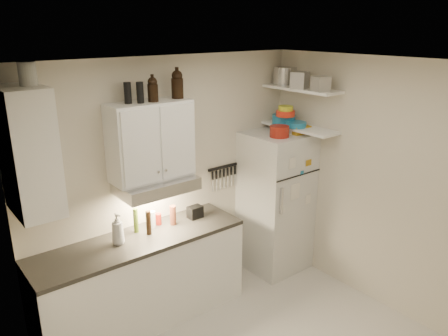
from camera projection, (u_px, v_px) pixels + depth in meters
ceiling at (275, 64)px, 3.10m from camera, size 3.20×3.00×0.02m
back_wall at (170, 181)px, 4.64m from camera, size 3.20×0.02×2.60m
left_wall at (71, 307)px, 2.56m from camera, size 0.02×3.00×2.60m
right_wall at (383, 187)px, 4.46m from camera, size 0.02×3.00×2.60m
base_cabinet at (143, 282)px, 4.35m from camera, size 2.10×0.60×0.88m
countertop at (140, 240)px, 4.21m from camera, size 2.10×0.62×0.04m
upper_cabinet at (151, 141)px, 4.17m from camera, size 0.80×0.33×0.75m
side_cabinet at (28, 152)px, 3.36m from camera, size 0.33×0.55×1.00m
range_hood at (156, 185)px, 4.25m from camera, size 0.76×0.46×0.12m
fridge at (276, 202)px, 5.25m from camera, size 0.70×0.68×1.70m
shelf_hi at (302, 89)px, 4.85m from camera, size 0.30×0.95×0.03m
shelf_lo at (299, 128)px, 4.99m from camera, size 0.30×0.95×0.03m
knife_strip at (223, 167)px, 5.02m from camera, size 0.42×0.02×0.03m
dutch_oven at (279, 131)px, 4.80m from camera, size 0.25×0.25×0.12m
book_stack at (296, 129)px, 5.00m from camera, size 0.26×0.30×0.09m
spice_jar at (292, 130)px, 4.93m from camera, size 0.08×0.08×0.10m
stock_pot at (285, 76)px, 5.09m from camera, size 0.33×0.33×0.20m
tin_a at (300, 80)px, 4.75m from camera, size 0.23×0.22×0.18m
tin_b at (321, 84)px, 4.55m from camera, size 0.19×0.19×0.16m
bowl_teal at (284, 119)px, 5.09m from camera, size 0.27×0.27×0.11m
bowl_orange at (286, 113)px, 4.98m from camera, size 0.22×0.22×0.06m
bowl_yellow at (286, 108)px, 4.97m from camera, size 0.17×0.17×0.05m
plates at (296, 124)px, 4.94m from camera, size 0.31×0.31×0.06m
growler_a at (153, 89)px, 4.00m from camera, size 0.11×0.11×0.23m
growler_b at (177, 84)px, 4.19m from camera, size 0.12×0.12×0.28m
thermos_a at (140, 93)px, 3.94m from camera, size 0.07×0.07×0.19m
thermos_b at (128, 93)px, 3.91m from camera, size 0.08×0.08×0.19m
side_jar at (28, 74)px, 3.20m from camera, size 0.17×0.17×0.17m
soap_bottle at (117, 227)px, 4.05m from camera, size 0.15×0.16×0.34m
pepper_mill at (173, 215)px, 4.47m from camera, size 0.07×0.07×0.21m
oil_bottle at (136, 220)px, 4.29m from camera, size 0.05×0.05×0.25m
vinegar_bottle at (149, 223)px, 4.25m from camera, size 0.06×0.06×0.24m
clear_bottle at (153, 219)px, 4.41m from camera, size 0.07×0.07×0.18m
red_jar at (159, 219)px, 4.48m from camera, size 0.07×0.07×0.12m
caddy at (195, 212)px, 4.64m from camera, size 0.15×0.11×0.13m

